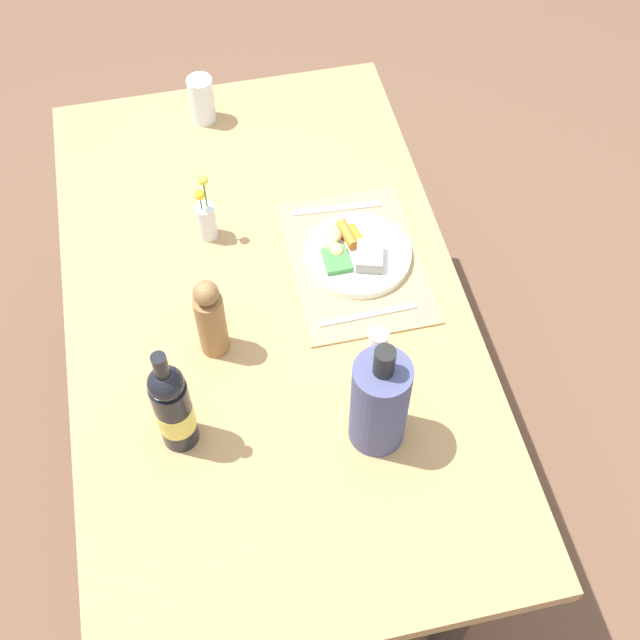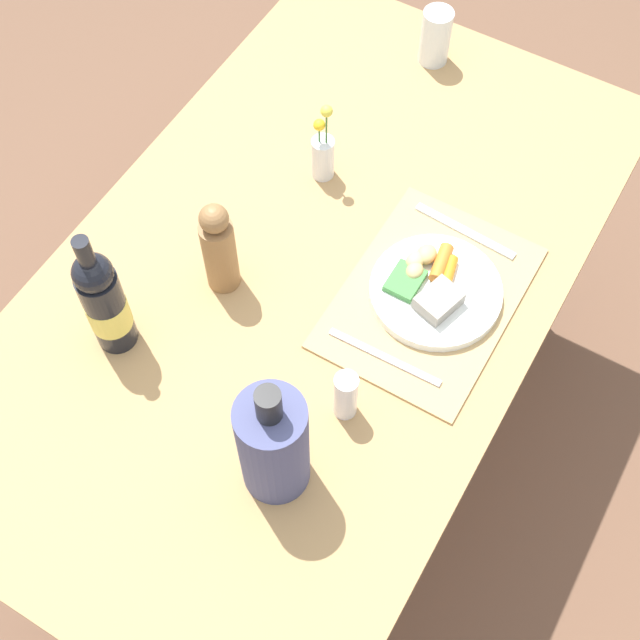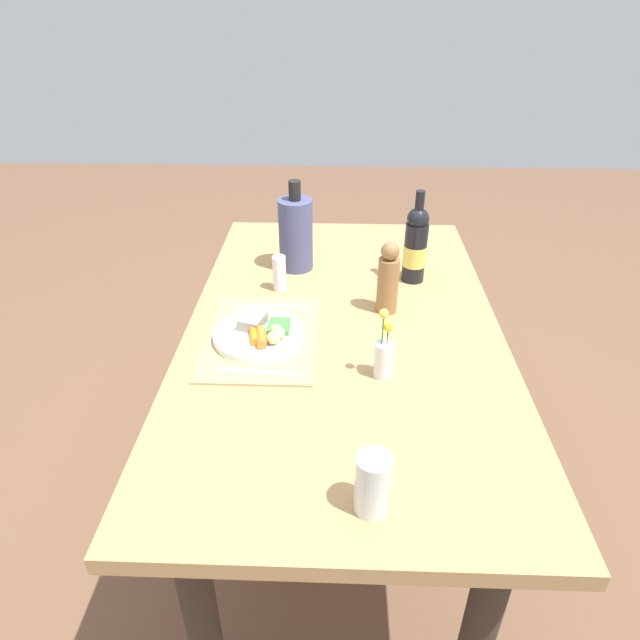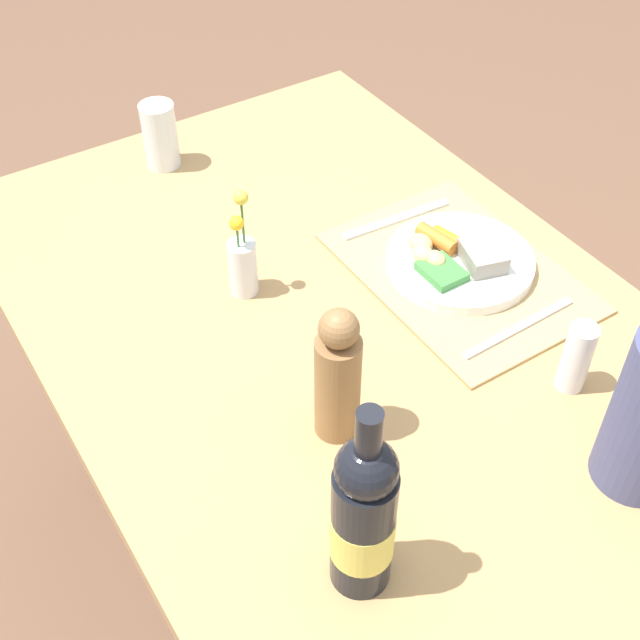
{
  "view_description": "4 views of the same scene",
  "coord_description": "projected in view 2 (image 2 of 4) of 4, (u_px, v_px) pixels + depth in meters",
  "views": [
    {
      "loc": [
        -1.06,
        0.11,
        2.21
      ],
      "look_at": [
        -0.09,
        -0.1,
        0.78
      ],
      "focal_mm": 47.03,
      "sensor_mm": 36.0,
      "label": 1
    },
    {
      "loc": [
        -0.75,
        -0.47,
        2.09
      ],
      "look_at": [
        -0.09,
        -0.08,
        0.77
      ],
      "focal_mm": 49.49,
      "sensor_mm": 36.0,
      "label": 2
    },
    {
      "loc": [
        1.28,
        -0.02,
        1.56
      ],
      "look_at": [
        0.05,
        -0.06,
        0.79
      ],
      "focal_mm": 30.99,
      "sensor_mm": 36.0,
      "label": 3
    },
    {
      "loc": [
        -0.67,
        0.52,
        1.63
      ],
      "look_at": [
        0.02,
        0.08,
        0.84
      ],
      "focal_mm": 46.98,
      "sensor_mm": 36.0,
      "label": 4
    }
  ],
  "objects": [
    {
      "name": "dinner_plate",
      "position": [
        434.0,
        288.0,
        1.57
      ],
      "size": [
        0.24,
        0.24,
        0.05
      ],
      "color": "white",
      "rests_on": "placemat"
    },
    {
      "name": "dining_table",
      "position": [
        307.0,
        305.0,
        1.71
      ],
      "size": [
        1.47,
        0.86,
        0.74
      ],
      "color": "tan",
      "rests_on": "ground_plane"
    },
    {
      "name": "cooler_bottle",
      "position": [
        273.0,
        444.0,
        1.32
      ],
      "size": [
        0.11,
        0.11,
        0.29
      ],
      "color": "#484D78",
      "rests_on": "dining_table"
    },
    {
      "name": "wine_bottle",
      "position": [
        104.0,
        302.0,
        1.44
      ],
      "size": [
        0.07,
        0.07,
        0.29
      ],
      "color": "black",
      "rests_on": "dining_table"
    },
    {
      "name": "water_tumbler",
      "position": [
        435.0,
        39.0,
        1.84
      ],
      "size": [
        0.06,
        0.06,
        0.12
      ],
      "color": "silver",
      "rests_on": "dining_table"
    },
    {
      "name": "salt_shaker",
      "position": [
        346.0,
        395.0,
        1.43
      ],
      "size": [
        0.04,
        0.04,
        0.11
      ],
      "primitive_type": "cylinder",
      "color": "white",
      "rests_on": "dining_table"
    },
    {
      "name": "fork",
      "position": [
        385.0,
        357.0,
        1.52
      ],
      "size": [
        0.02,
        0.21,
        0.0
      ],
      "primitive_type": "cube",
      "rotation": [
        0.0,
        0.0,
        0.02
      ],
      "color": "silver",
      "rests_on": "placemat"
    },
    {
      "name": "knife",
      "position": [
        465.0,
        231.0,
        1.65
      ],
      "size": [
        0.03,
        0.21,
        0.0
      ],
      "primitive_type": "cube",
      "rotation": [
        0.0,
        0.0,
        -0.07
      ],
      "color": "silver",
      "rests_on": "placemat"
    },
    {
      "name": "flower_vase",
      "position": [
        323.0,
        154.0,
        1.68
      ],
      "size": [
        0.04,
        0.04,
        0.19
      ],
      "color": "silver",
      "rests_on": "dining_table"
    },
    {
      "name": "ground_plane",
      "position": [
        310.0,
        433.0,
        2.25
      ],
      "size": [
        8.0,
        8.0,
        0.0
      ],
      "primitive_type": "plane",
      "color": "brown"
    },
    {
      "name": "pepper_mill",
      "position": [
        219.0,
        249.0,
        1.52
      ],
      "size": [
        0.06,
        0.06,
        0.21
      ],
      "color": "olive",
      "rests_on": "dining_table"
    },
    {
      "name": "placemat",
      "position": [
        429.0,
        297.0,
        1.58
      ],
      "size": [
        0.41,
        0.29,
        0.01
      ],
      "primitive_type": "cube",
      "color": "tan",
      "rests_on": "dining_table"
    }
  ]
}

